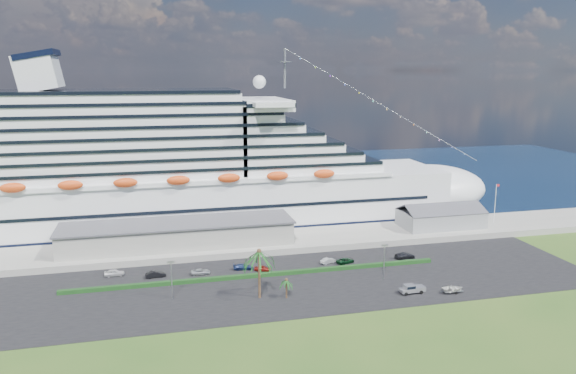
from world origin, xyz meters
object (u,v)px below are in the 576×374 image
object	(u,v)px
cruise_ship	(184,174)
boat_trailer	(453,289)
parked_car_3	(243,267)
pickup_truck	(412,288)

from	to	relation	value
cruise_ship	boat_trailer	bearing A→B (deg)	-52.04
parked_car_3	pickup_truck	world-z (taller)	pickup_truck
pickup_truck	boat_trailer	bearing A→B (deg)	-13.25
cruise_ship	boat_trailer	world-z (taller)	cruise_ship
parked_car_3	boat_trailer	world-z (taller)	boat_trailer
cruise_ship	pickup_truck	world-z (taller)	cruise_ship
parked_car_3	pickup_truck	xyz separation A→B (m)	(33.04, -23.37, 0.38)
cruise_ship	parked_car_3	size ratio (longest dim) A/B	39.63
cruise_ship	parked_car_3	world-z (taller)	cruise_ship
cruise_ship	boat_trailer	size ratio (longest dim) A/B	35.81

